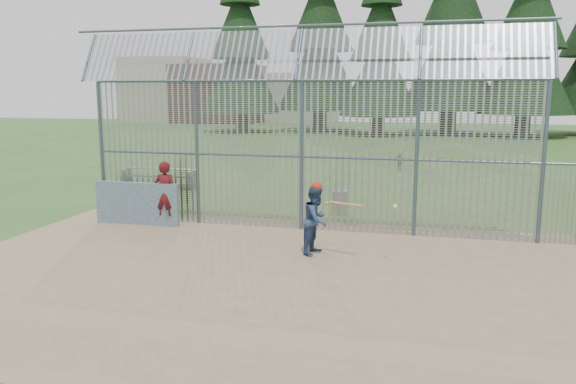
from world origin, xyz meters
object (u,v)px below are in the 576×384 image
(onlooker, at_px, (166,194))
(dugout_wall, at_px, (137,203))
(trash_can, at_px, (340,202))
(bleacher, at_px, (158,177))
(batter, at_px, (316,220))

(onlooker, bearing_deg, dugout_wall, 4.02)
(trash_can, bearing_deg, onlooker, -148.86)
(dugout_wall, relative_size, bleacher, 0.83)
(dugout_wall, height_order, trash_can, dugout_wall)
(onlooker, relative_size, bleacher, 0.60)
(batter, relative_size, trash_can, 1.93)
(dugout_wall, xyz_separation_m, onlooker, (0.86, 0.06, 0.31))
(dugout_wall, bearing_deg, trash_can, 27.34)
(onlooker, bearing_deg, trash_can, -148.66)
(dugout_wall, distance_m, onlooker, 0.92)
(batter, height_order, bleacher, batter)
(trash_can, distance_m, bleacher, 8.32)
(onlooker, distance_m, trash_can, 5.25)
(dugout_wall, bearing_deg, onlooker, 3.82)
(batter, distance_m, onlooker, 4.87)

